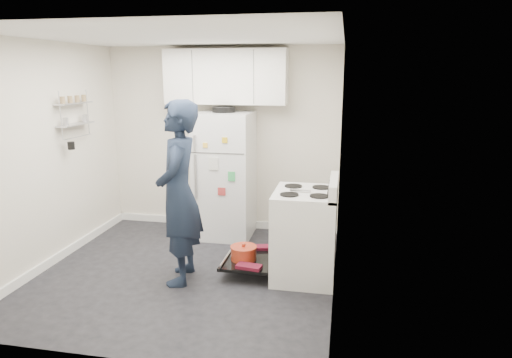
% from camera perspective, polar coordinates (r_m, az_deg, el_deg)
% --- Properties ---
extents(room, '(3.21, 3.21, 2.51)m').
position_cam_1_polar(room, '(4.87, -9.28, 1.79)').
color(room, black).
rests_on(room, ground).
extents(electric_range, '(0.66, 0.76, 1.10)m').
position_cam_1_polar(electric_range, '(4.91, 5.96, -6.99)').
color(electric_range, silver).
rests_on(electric_range, ground).
extents(open_oven_door, '(0.55, 0.72, 0.22)m').
position_cam_1_polar(open_oven_door, '(5.08, -1.12, -9.62)').
color(open_oven_door, black).
rests_on(open_oven_door, ground).
extents(refrigerator, '(0.72, 0.74, 1.73)m').
position_cam_1_polar(refrigerator, '(6.04, -3.91, 0.54)').
color(refrigerator, silver).
rests_on(refrigerator, ground).
extents(upper_cabinets, '(1.60, 0.33, 0.70)m').
position_cam_1_polar(upper_cabinets, '(6.07, -3.78, 12.64)').
color(upper_cabinets, silver).
rests_on(upper_cabinets, room).
extents(wall_shelf_rack, '(0.14, 0.60, 0.61)m').
position_cam_1_polar(wall_shelf_rack, '(5.88, -21.74, 7.58)').
color(wall_shelf_rack, '#B2B2B7').
rests_on(wall_shelf_rack, room).
extents(person, '(0.56, 0.76, 1.90)m').
position_cam_1_polar(person, '(4.73, -9.63, -1.78)').
color(person, '#161F31').
rests_on(person, ground).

